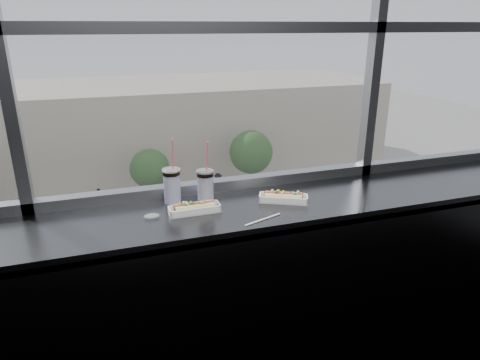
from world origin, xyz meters
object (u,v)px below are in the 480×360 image
object	(u,v)px
hotdog_tray_left	(195,208)
loose_straw	(263,219)
car_far_c	(266,200)
tree_center	(150,169)
pedestrian_a	(23,204)
soda_cup_right	(205,185)
tree_right	(251,152)
wrapper	(152,216)
pedestrian_c	(160,195)
car_far_b	(155,216)
car_near_e	(367,245)
car_near_d	(285,262)
pedestrian_b	(100,198)
pedestrian_d	(218,182)
car_near_c	(108,291)
hotdog_tray_right	(283,197)
soda_cup_left	(172,184)

from	to	relation	value
hotdog_tray_left	loose_straw	world-z (taller)	hotdog_tray_left
car_far_c	tree_center	bearing A→B (deg)	68.33
loose_straw	pedestrian_a	distance (m)	32.21
soda_cup_right	loose_straw	size ratio (longest dim) A/B	1.55
tree_right	tree_center	bearing A→B (deg)	-180.00
wrapper	pedestrian_c	distance (m)	30.23
soda_cup_right	car_far_b	bearing A→B (deg)	84.67
car_near_e	tree_right	distance (m)	12.56
car_near_d	tree_center	bearing A→B (deg)	24.07
hotdog_tray_left	pedestrian_b	size ratio (longest dim) A/B	0.12
pedestrian_c	car_near_e	bearing A→B (deg)	-139.16
wrapper	pedestrian_d	distance (m)	32.38
hotdog_tray_left	pedestrian_a	world-z (taller)	hotdog_tray_left
pedestrian_c	pedestrian_b	bearing A→B (deg)	81.95
pedestrian_c	car_near_c	bearing A→B (deg)	160.36
soda_cup_right	loose_straw	distance (m)	0.39
car_far_c	pedestrian_c	size ratio (longest dim) A/B	3.24
pedestrian_a	tree_center	world-z (taller)	tree_center
wrapper	pedestrian_c	size ratio (longest dim) A/B	0.04
hotdog_tray_left	car_near_c	bearing A→B (deg)	92.99
car_near_d	tree_center	xyz separation A→B (m)	(-5.57, 12.00, 2.08)
pedestrian_a	tree_center	size ratio (longest dim) A/B	0.43
pedestrian_a	soda_cup_right	bearing A→B (deg)	-167.74
pedestrian_b	loose_straw	bearing A→B (deg)	92.76
hotdog_tray_right	pedestrian_a	xyz separation A→B (m)	(-6.75, 29.33, -11.11)
tree_center	tree_right	size ratio (longest dim) A/B	0.86
car_near_e	hotdog_tray_right	bearing A→B (deg)	142.46
hotdog_tray_left	car_far_c	world-z (taller)	hotdog_tray_left
car_near_c	car_far_c	bearing A→B (deg)	-46.46
loose_straw	tree_center	size ratio (longest dim) A/B	0.05
hotdog_tray_left	wrapper	bearing A→B (deg)	178.07
soda_cup_left	pedestrian_d	distance (m)	32.23
hotdog_tray_left	soda_cup_right	distance (m)	0.16
tree_center	hotdog_tray_left	bearing A→B (deg)	-95.33
soda_cup_left	car_far_c	bearing A→B (deg)	66.87
pedestrian_b	tree_right	size ratio (longest dim) A/B	0.41
loose_straw	car_far_c	distance (m)	28.57
soda_cup_left	car_near_e	bearing A→B (deg)	50.27
car_near_d	car_far_b	distance (m)	9.92
car_near_d	tree_right	world-z (taller)	tree_right
car_far_c	tree_center	distance (m)	8.78
hotdog_tray_right	pedestrian_c	world-z (taller)	hotdog_tray_right
hotdog_tray_right	soda_cup_right	size ratio (longest dim) A/B	0.79
hotdog_tray_left	car_far_c	xyz separation A→B (m)	(10.21, 24.28, -10.94)
hotdog_tray_right	car_near_e	distance (m)	23.44
soda_cup_left	pedestrian_d	bearing A→B (deg)	74.35
loose_straw	tree_center	world-z (taller)	loose_straw
loose_straw	pedestrian_c	bearing A→B (deg)	64.61
loose_straw	wrapper	distance (m)	0.56
car_far_b	pedestrian_a	bearing A→B (deg)	60.57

